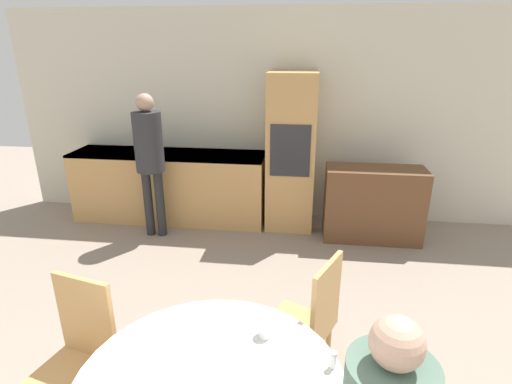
{
  "coord_description": "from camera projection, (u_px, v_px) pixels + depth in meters",
  "views": [
    {
      "loc": [
        0.36,
        -0.1,
        2.16
      ],
      "look_at": [
        -0.01,
        2.77,
        1.09
      ],
      "focal_mm": 28.0,
      "sensor_mm": 36.0,
      "label": 1
    }
  ],
  "objects": [
    {
      "name": "wall_back",
      "position": [
        278.0,
        118.0,
        5.03
      ],
      "size": [
        6.87,
        0.05,
        2.6
      ],
      "color": "beige",
      "rests_on": "ground_plane"
    },
    {
      "name": "bowl_centre",
      "position": [
        253.0,
        383.0,
        1.74
      ],
      "size": [
        0.17,
        0.17,
        0.05
      ],
      "color": "silver",
      "rests_on": "dining_table"
    },
    {
      "name": "cup",
      "position": [
        265.0,
        329.0,
        2.06
      ],
      "size": [
        0.08,
        0.08,
        0.08
      ],
      "color": "silver",
      "rests_on": "dining_table"
    },
    {
      "name": "chair_far_right",
      "position": [
        311.0,
        320.0,
        2.5
      ],
      "size": [
        0.53,
        0.53,
        0.97
      ],
      "rotation": [
        0.0,
        0.0,
        4.27
      ],
      "color": "tan",
      "rests_on": "ground_plane"
    },
    {
      "name": "sideboard",
      "position": [
        373.0,
        204.0,
        4.62
      ],
      "size": [
        1.11,
        0.45,
        0.86
      ],
      "color": "brown",
      "rests_on": "ground_plane"
    },
    {
      "name": "person_standing",
      "position": [
        149.0,
        151.0,
        4.5
      ],
      "size": [
        0.32,
        0.32,
        1.68
      ],
      "color": "#262628",
      "rests_on": "ground_plane"
    },
    {
      "name": "oven_unit",
      "position": [
        291.0,
        153.0,
        4.82
      ],
      "size": [
        0.57,
        0.59,
        1.88
      ],
      "color": "tan",
      "rests_on": "ground_plane"
    },
    {
      "name": "kitchen_counter",
      "position": [
        170.0,
        185.0,
        5.16
      ],
      "size": [
        2.45,
        0.6,
        0.89
      ],
      "color": "tan",
      "rests_on": "ground_plane"
    },
    {
      "name": "salt_shaker",
      "position": [
        333.0,
        360.0,
        1.85
      ],
      "size": [
        0.03,
        0.03,
        0.09
      ],
      "color": "white",
      "rests_on": "dining_table"
    },
    {
      "name": "chair_far_left",
      "position": [
        79.0,
        353.0,
        2.23
      ],
      "size": [
        0.48,
        0.48,
        0.97
      ],
      "rotation": [
        0.0,
        0.0,
        6.04
      ],
      "color": "tan",
      "rests_on": "ground_plane"
    }
  ]
}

